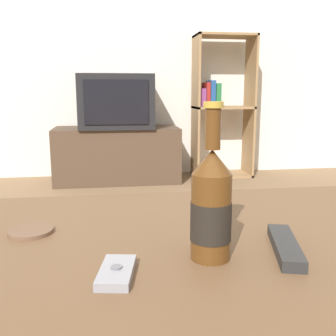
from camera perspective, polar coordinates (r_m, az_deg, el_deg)
name	(u,v)px	position (r m, az deg, el deg)	size (l,w,h in m)	color
back_wall	(123,31)	(3.72, -6.60, 19.20)	(8.00, 0.05, 2.60)	silver
coffee_table	(188,285)	(0.76, 2.92, -16.63)	(1.07, 0.82, 0.49)	brown
tv_stand	(117,155)	(3.42, -7.38, 1.95)	(1.05, 0.46, 0.47)	#4C3828
television	(116,101)	(3.37, -7.57, 9.57)	(0.61, 0.52, 0.44)	black
bookshelf	(220,105)	(3.60, 7.53, 9.10)	(0.52, 0.30, 1.25)	#99754C
beer_bottle	(211,206)	(0.66, 6.28, -5.47)	(0.07, 0.07, 0.27)	#563314
cell_phone	(117,272)	(0.63, -7.48, -14.76)	(0.07, 0.11, 0.02)	gray
remote_control	(285,246)	(0.74, 16.66, -10.81)	(0.09, 0.18, 0.02)	#282828
coaster	(31,231)	(0.85, -19.31, -8.66)	(0.09, 0.09, 0.01)	brown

